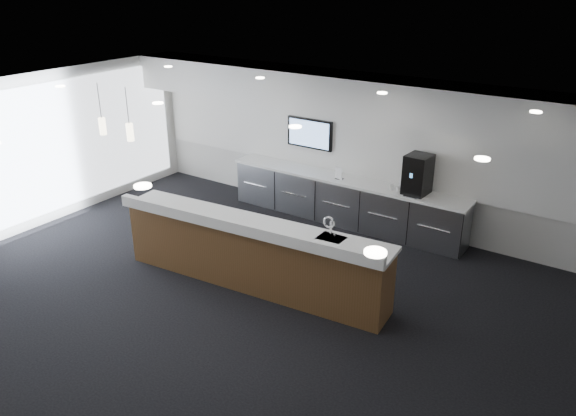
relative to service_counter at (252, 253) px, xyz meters
The scene contains 21 objects.
ground 0.85m from the service_counter, 88.12° to the right, with size 10.00×10.00×0.00m, color black.
ceiling 2.50m from the service_counter, 88.12° to the right, with size 10.00×8.00×0.02m, color black.
back_wall 3.50m from the service_counter, 89.65° to the left, with size 10.00×0.02×3.00m, color silver.
left_wall 5.10m from the service_counter, behind, with size 0.02×8.00×3.00m, color silver.
soffit_bulkhead 3.59m from the service_counter, 89.60° to the left, with size 10.00×0.90×0.70m, color white.
alcove_panel 3.50m from the service_counter, 89.65° to the left, with size 9.80×0.06×1.40m, color white.
window_blinds_wall 5.06m from the service_counter, behind, with size 0.04×7.36×2.55m, color #D0E8F9.
back_credenza 3.02m from the service_counter, 89.61° to the left, with size 5.06×0.66×0.95m.
wall_tv 3.59m from the service_counter, 106.61° to the left, with size 1.05×0.08×0.62m.
pendant_left 2.91m from the service_counter, behind, with size 0.12×0.12×0.30m, color #FFF0C6.
pendant_right 3.51m from the service_counter, behind, with size 0.12×0.12×0.30m, color #FFF0C6.
ceiling_can_lights 2.47m from the service_counter, 88.12° to the right, with size 7.00×5.00×0.02m, color white, non-canonical shape.
service_counter is the anchor object (origin of this frame).
coffee_machine 3.47m from the service_counter, 63.72° to the left, with size 0.45×0.57×0.74m.
info_sign_left 2.94m from the service_counter, 91.04° to the left, with size 0.18×0.02×0.24m, color white.
info_sign_right 3.25m from the service_counter, 66.39° to the left, with size 0.19×0.02×0.26m, color white.
cup_0 3.38m from the service_counter, 61.19° to the left, with size 0.11×0.11×0.10m, color white.
cup_1 3.32m from the service_counter, 63.33° to the left, with size 0.11×0.11×0.10m, color white.
cup_2 3.26m from the service_counter, 65.55° to the left, with size 0.11×0.11×0.10m, color white.
cup_3 3.20m from the service_counter, 67.85° to the left, with size 0.11×0.11×0.10m, color white.
cup_4 3.15m from the service_counter, 70.22° to the left, with size 0.11×0.11×0.10m, color white.
Camera 1 is at (4.92, -5.68, 4.76)m, focal length 35.00 mm.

